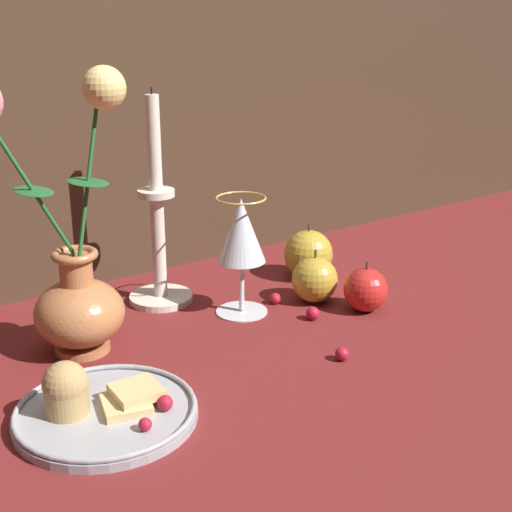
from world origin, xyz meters
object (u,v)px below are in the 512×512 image
at_px(plate_with_pastries, 100,406).
at_px(apple_at_table_edge, 308,254).
at_px(apple_near_glass, 366,290).
at_px(apple_beside_vase, 315,279).
at_px(vase, 70,268).
at_px(wine_glass, 241,235).
at_px(candlestick, 158,238).

distance_m(plate_with_pastries, apple_at_table_edge, 0.51).
bearing_deg(plate_with_pastries, apple_near_glass, 6.43).
xyz_separation_m(plate_with_pastries, apple_at_table_edge, (0.47, 0.21, 0.03)).
height_order(plate_with_pastries, apple_beside_vase, apple_beside_vase).
distance_m(vase, plate_with_pastries, 0.20).
height_order(wine_glass, apple_beside_vase, wine_glass).
relative_size(apple_beside_vase, apple_at_table_edge, 0.89).
xyz_separation_m(plate_with_pastries, apple_beside_vase, (0.41, 0.12, 0.02)).
xyz_separation_m(vase, apple_near_glass, (0.40, -0.12, -0.08)).
relative_size(plate_with_pastries, apple_beside_vase, 2.44).
height_order(wine_glass, apple_at_table_edge, wine_glass).
distance_m(plate_with_pastries, wine_glass, 0.35).
relative_size(wine_glass, candlestick, 0.54).
bearing_deg(plate_with_pastries, apple_beside_vase, 16.65).
distance_m(apple_beside_vase, apple_near_glass, 0.08).
relative_size(vase, plate_with_pastries, 1.81).
bearing_deg(apple_beside_vase, wine_glass, 165.56).
xyz_separation_m(vase, wine_glass, (0.25, -0.02, 0.00)).
bearing_deg(candlestick, plate_with_pastries, -129.61).
bearing_deg(apple_beside_vase, vase, 172.85).
distance_m(vase, candlestick, 0.20).
height_order(vase, apple_near_glass, vase).
bearing_deg(apple_beside_vase, apple_near_glass, -61.65).
relative_size(wine_glass, apple_beside_vase, 2.13).
bearing_deg(apple_near_glass, apple_beside_vase, 118.35).
bearing_deg(vase, candlestick, 27.93).
bearing_deg(apple_at_table_edge, apple_beside_vase, -123.92).
height_order(plate_with_pastries, wine_glass, wine_glass).
bearing_deg(apple_near_glass, plate_with_pastries, -173.57).
bearing_deg(candlestick, vase, -152.07).
bearing_deg(apple_near_glass, vase, 163.80).
height_order(wine_glass, apple_near_glass, wine_glass).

